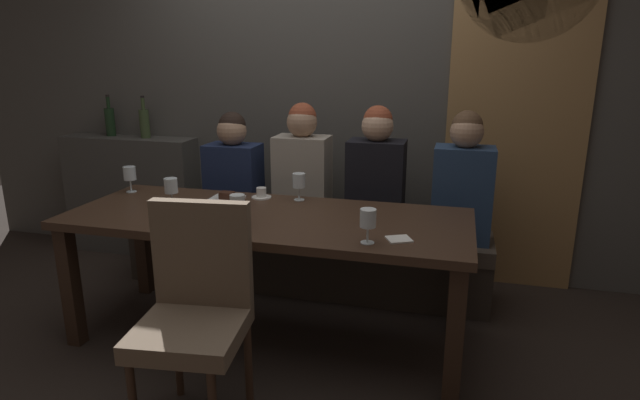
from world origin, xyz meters
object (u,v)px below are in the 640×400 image
Objects in this scene: diner_redhead at (234,171)px; wine_glass_end_left at (237,204)px; diner_near_end at (463,181)px; wine_glass_center_back at (130,175)px; banquette_bench at (304,256)px; wine_bottle_pale_label at (145,122)px; wine_glass_center_front at (299,182)px; chair_near_side at (195,302)px; espresso_cup at (261,194)px; wine_glass_far_right at (368,220)px; wine_bottle_dark_red at (110,121)px; diner_far_end at (376,174)px; wine_glass_near_left at (171,186)px; dessert_plate at (226,198)px; diner_bearded at (302,169)px; dining_table at (267,230)px.

diner_redhead reaches higher than wine_glass_end_left.
wine_glass_center_back is (-2.04, -0.45, 0.02)m from diner_near_end.
banquette_bench is 7.67× the size of wine_bottle_pale_label.
diner_near_end is 4.96× the size of wine_glass_center_front.
espresso_cup is at bearing 94.98° from chair_near_side.
wine_glass_far_right is (0.67, 0.43, 0.29)m from chair_near_side.
wine_glass_far_right is (2.33, -1.36, -0.22)m from wine_bottle_dark_red.
diner_far_end is 5.06× the size of wine_glass_near_left.
dessert_plate is (0.15, -0.45, -0.06)m from diner_redhead.
diner_redhead is at bearing 149.27° from wine_glass_center_front.
wine_glass_end_left is (-0.01, 0.51, 0.30)m from chair_near_side.
banquette_bench is 15.24× the size of wine_glass_near_left.
chair_near_side reaches higher than banquette_bench.
diner_near_end is (0.54, -0.00, -0.01)m from diner_far_end.
diner_near_end is 2.08m from wine_glass_center_back.
diner_near_end is at bearing 12.35° from wine_glass_center_back.
diner_bearded is at bearing 25.50° from wine_glass_center_back.
dessert_plate is at bearing -161.18° from diner_near_end.
diner_near_end reaches higher than wine_glass_far_right.
wine_glass_center_front is (-0.41, -0.36, 0.01)m from diner_far_end.
wine_glass_far_right reaches higher than dining_table.
wine_glass_end_left reaches higher than dessert_plate.
wine_glass_near_left is (-1.62, -0.67, 0.02)m from diner_near_end.
diner_redhead reaches higher than chair_near_side.
wine_glass_center_back is at bearing -64.22° from wine_bottle_pale_label.
dining_table is at bearing 71.24° from wine_glass_end_left.
espresso_cup is (1.57, -0.75, -0.30)m from wine_bottle_dark_red.
wine_glass_center_back is 1.37× the size of espresso_cup.
wine_glass_center_front is (1.80, -0.74, -0.22)m from wine_bottle_dark_red.
diner_far_end is 5.06× the size of wine_glass_end_left.
diner_near_end is at bearing 17.29° from espresso_cup.
wine_glass_center_front is at bearing 82.11° from chair_near_side.
wine_glass_end_left is (0.41, -0.89, 0.04)m from diner_redhead.
wine_glass_near_left is (-0.58, 0.02, 0.20)m from dining_table.
chair_near_side is 0.96m from wine_glass_near_left.
wine_bottle_pale_label is 1.37m from dessert_plate.
diner_far_end is at bearing 41.28° from wine_glass_center_front.
diner_far_end is 1.56m from wine_glass_center_back.
dining_table is 1.79m from wine_bottle_pale_label.
wine_bottle_pale_label is at bearing 166.65° from diner_bearded.
diner_bearded reaches higher than dessert_plate.
wine_bottle_dark_red is 2.10m from wine_glass_end_left.
wine_bottle_dark_red is at bearing 148.45° from dessert_plate.
chair_near_side is 1.54m from diner_far_end.
diner_far_end is 0.54m from diner_near_end.
wine_glass_end_left is at bearing -81.63° from espresso_cup.
espresso_cup is (-0.15, -0.38, 0.54)m from banquette_bench.
banquette_bench is 1.46m from chair_near_side.
dessert_plate is at bearing 151.45° from wine_glass_far_right.
wine_glass_center_back is at bearing -174.82° from espresso_cup.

